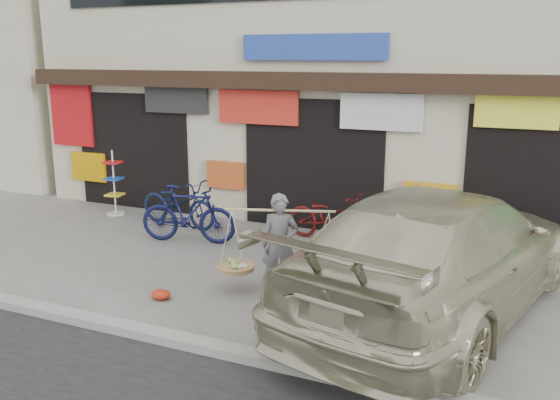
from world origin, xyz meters
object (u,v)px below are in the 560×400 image
at_px(bike_1, 188,214).
at_px(suv, 441,252).
at_px(bike_0, 178,203).
at_px(display_rack, 114,189).
at_px(bike_2, 330,217).
at_px(street_vendor, 280,249).

xyz_separation_m(bike_1, suv, (4.96, -1.32, 0.32)).
bearing_deg(bike_1, bike_0, 29.51).
relative_size(suv, display_rack, 4.42).
height_order(suv, display_rack, suv).
xyz_separation_m(bike_0, bike_2, (3.32, 0.24, -0.01)).
bearing_deg(suv, bike_0, -7.28).
relative_size(street_vendor, bike_1, 0.98).
relative_size(bike_1, suv, 0.29).
bearing_deg(suv, street_vendor, 20.49).
xyz_separation_m(bike_1, bike_2, (2.51, 1.13, -0.07)).
bearing_deg(bike_0, bike_2, -78.11).
bearing_deg(street_vendor, bike_1, 130.31).
bearing_deg(bike_2, suv, -123.94).
xyz_separation_m(bike_2, suv, (2.46, -2.46, 0.40)).
xyz_separation_m(bike_0, suv, (5.77, -2.22, 0.38)).
relative_size(street_vendor, bike_2, 0.98).
bearing_deg(street_vendor, bike_2, 74.30).
height_order(bike_2, display_rack, display_rack).
height_order(street_vendor, bike_1, street_vendor).
distance_m(street_vendor, bike_0, 4.26).
bearing_deg(bike_1, bike_2, -78.43).
distance_m(bike_0, bike_2, 3.33).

